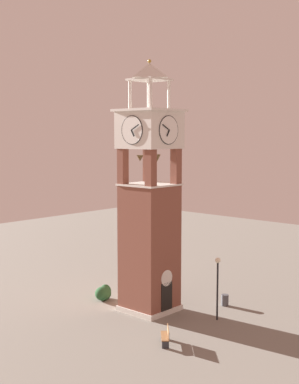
{
  "coord_description": "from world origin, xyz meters",
  "views": [
    {
      "loc": [
        -27.0,
        -24.67,
        12.08
      ],
      "look_at": [
        0.0,
        0.0,
        8.23
      ],
      "focal_mm": 50.89,
      "sensor_mm": 36.0,
      "label": 1
    }
  ],
  "objects_px": {
    "park_bench": "(166,336)",
    "lamp_post": "(218,277)",
    "trash_bin": "(225,300)",
    "clock_tower": "(150,211)"
  },
  "relations": [
    {
      "from": "park_bench",
      "to": "lamp_post",
      "type": "distance_m",
      "value": 5.89
    },
    {
      "from": "trash_bin",
      "to": "clock_tower",
      "type": "bearing_deg",
      "value": 143.13
    },
    {
      "from": "park_bench",
      "to": "lamp_post",
      "type": "height_order",
      "value": "lamp_post"
    },
    {
      "from": "clock_tower",
      "to": "trash_bin",
      "type": "xyz_separation_m",
      "value": [
        4.36,
        -3.27,
        -6.55
      ]
    },
    {
      "from": "clock_tower",
      "to": "park_bench",
      "type": "height_order",
      "value": "clock_tower"
    },
    {
      "from": "clock_tower",
      "to": "park_bench",
      "type": "distance_m",
      "value": 8.91
    },
    {
      "from": "clock_tower",
      "to": "park_bench",
      "type": "xyz_separation_m",
      "value": [
        -3.83,
        -4.8,
        -6.46
      ]
    },
    {
      "from": "lamp_post",
      "to": "trash_bin",
      "type": "height_order",
      "value": "lamp_post"
    },
    {
      "from": "lamp_post",
      "to": "park_bench",
      "type": "bearing_deg",
      "value": -177.8
    },
    {
      "from": "lamp_post",
      "to": "clock_tower",
      "type": "bearing_deg",
      "value": 108.69
    }
  ]
}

